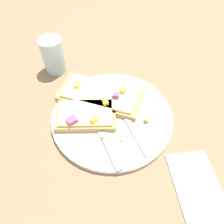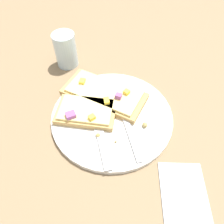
{
  "view_description": "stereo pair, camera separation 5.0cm",
  "coord_description": "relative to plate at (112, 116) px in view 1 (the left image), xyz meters",
  "views": [
    {
      "loc": [
        0.3,
        -0.04,
        0.41
      ],
      "look_at": [
        0.0,
        0.0,
        0.02
      ],
      "focal_mm": 35.0,
      "sensor_mm": 36.0,
      "label": 1
    },
    {
      "loc": [
        0.31,
        0.01,
        0.41
      ],
      "look_at": [
        0.0,
        0.0,
        0.02
      ],
      "focal_mm": 35.0,
      "sensor_mm": 36.0,
      "label": 2
    }
  ],
  "objects": [
    {
      "name": "pizza_slice_corner",
      "position": [
        0.0,
        -0.06,
        0.02
      ],
      "size": [
        0.1,
        0.14,
        0.03
      ],
      "rotation": [
        0.0,
        0.0,
        1.46
      ],
      "color": "tan",
      "rests_on": "plate"
    },
    {
      "name": "ground_plane",
      "position": [
        0.0,
        0.0,
        -0.01
      ],
      "size": [
        4.0,
        4.0,
        0.0
      ],
      "primitive_type": "plane",
      "color": "#7F6647"
    },
    {
      "name": "pizza_slice_main",
      "position": [
        -0.06,
        -0.02,
        0.02
      ],
      "size": [
        0.17,
        0.22,
        0.03
      ],
      "rotation": [
        0.0,
        0.0,
        4.27
      ],
      "color": "tan",
      "rests_on": "plate"
    },
    {
      "name": "napkin",
      "position": [
        0.18,
        0.14,
        -0.0
      ],
      "size": [
        0.14,
        0.08,
        0.01
      ],
      "color": "silver",
      "rests_on": "ground"
    },
    {
      "name": "drinking_glass",
      "position": [
        -0.19,
        -0.13,
        0.04
      ],
      "size": [
        0.06,
        0.06,
        0.1
      ],
      "color": "silver",
      "rests_on": "ground"
    },
    {
      "name": "knife",
      "position": [
        0.05,
        -0.02,
        0.01
      ],
      "size": [
        0.21,
        0.07,
        0.01
      ],
      "rotation": [
        0.0,
        0.0,
        3.4
      ],
      "color": "#B7B7BC",
      "rests_on": "plate"
    },
    {
      "name": "crumb_scatter",
      "position": [
        0.03,
        0.02,
        0.01
      ],
      "size": [
        0.12,
        0.12,
        0.01
      ],
      "color": "tan",
      "rests_on": "plate"
    },
    {
      "name": "fork",
      "position": [
        0.0,
        0.03,
        0.01
      ],
      "size": [
        0.21,
        0.07,
        0.01
      ],
      "rotation": [
        0.0,
        0.0,
        3.41
      ],
      "color": "#B7B7BC",
      "rests_on": "plate"
    },
    {
      "name": "plate",
      "position": [
        0.0,
        0.0,
        0.0
      ],
      "size": [
        0.28,
        0.28,
        0.01
      ],
      "color": "silver",
      "rests_on": "ground"
    }
  ]
}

